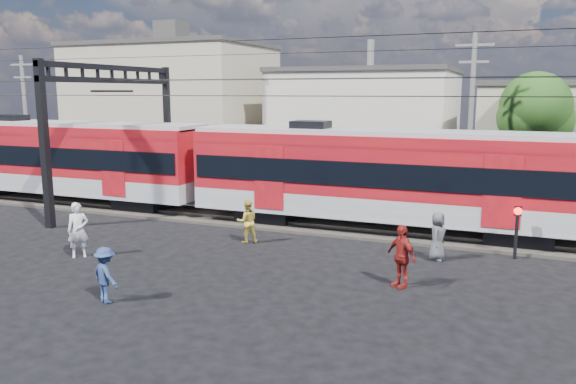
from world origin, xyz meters
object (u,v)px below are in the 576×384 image
object	(u,v)px
commuter_train	(390,174)
pedestrian_c	(106,275)
pedestrian_a	(78,230)
crossing_signal	(517,223)

from	to	relation	value
commuter_train	pedestrian_c	distance (m)	12.06
pedestrian_a	pedestrian_c	distance (m)	4.86
commuter_train	pedestrian_a	world-z (taller)	commuter_train
commuter_train	pedestrian_c	bearing A→B (deg)	-117.84
commuter_train	crossing_signal	xyz separation A→B (m)	(4.81, -2.10, -1.12)
crossing_signal	pedestrian_a	bearing A→B (deg)	-159.24
pedestrian_c	crossing_signal	xyz separation A→B (m)	(10.39, 8.47, 0.51)
pedestrian_c	crossing_signal	world-z (taller)	crossing_signal
commuter_train	crossing_signal	distance (m)	5.36
commuter_train	pedestrian_a	xyz separation A→B (m)	(-9.31, -7.45, -1.44)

